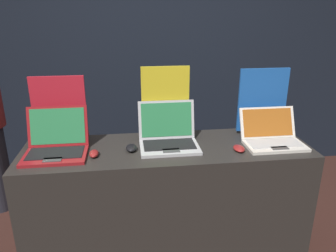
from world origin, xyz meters
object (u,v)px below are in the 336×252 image
(laptop_front, at_px, (56,144))
(laptop_back, at_px, (272,136))
(mouse_front, at_px, (94,154))
(mouse_back, at_px, (239,148))
(promo_stand_middle, at_px, (165,104))
(promo_stand_back, at_px, (262,103))
(laptop_middle, at_px, (168,136))
(promo_stand_front, at_px, (60,111))
(mouse_middle, at_px, (131,148))

(laptop_front, xyz_separation_m, laptop_back, (1.44, -0.03, -0.01))
(mouse_front, relative_size, laptop_back, 0.26)
(laptop_back, xyz_separation_m, mouse_back, (-0.26, -0.09, -0.04))
(promo_stand_middle, distance_m, promo_stand_back, 0.71)
(laptop_middle, bearing_deg, promo_stand_back, 11.77)
(mouse_back, bearing_deg, laptop_back, 18.13)
(promo_stand_middle, xyz_separation_m, mouse_back, (0.45, -0.32, -0.23))
(promo_stand_front, xyz_separation_m, promo_stand_middle, (0.73, -0.01, 0.03))
(laptop_back, bearing_deg, laptop_front, 178.92)
(laptop_front, distance_m, laptop_back, 1.44)
(mouse_back, bearing_deg, mouse_middle, 172.62)
(laptop_front, bearing_deg, laptop_middle, 3.14)
(promo_stand_middle, bearing_deg, mouse_middle, -138.32)
(laptop_front, distance_m, laptop_middle, 0.73)
(promo_stand_front, relative_size, promo_stand_middle, 0.90)
(laptop_front, distance_m, promo_stand_middle, 0.78)
(promo_stand_middle, distance_m, mouse_back, 0.59)
(laptop_front, height_order, mouse_back, laptop_front)
(laptop_front, relative_size, mouse_middle, 3.53)
(promo_stand_front, xyz_separation_m, laptop_middle, (0.73, -0.18, -0.15))
(laptop_middle, relative_size, mouse_middle, 3.55)
(laptop_middle, xyz_separation_m, mouse_middle, (-0.25, -0.06, -0.05))
(laptop_back, distance_m, mouse_back, 0.28)
(laptop_front, xyz_separation_m, promo_stand_back, (1.44, 0.19, 0.17))
(laptop_front, height_order, mouse_middle, laptop_front)
(mouse_front, bearing_deg, promo_stand_front, 129.08)
(mouse_middle, distance_m, promo_stand_back, 1.01)
(laptop_middle, height_order, mouse_back, laptop_middle)
(mouse_front, distance_m, laptop_middle, 0.51)
(mouse_front, height_order, promo_stand_back, promo_stand_back)
(promo_stand_middle, bearing_deg, laptop_back, -17.99)
(mouse_back, xyz_separation_m, promo_stand_back, (0.26, 0.30, 0.22))
(mouse_front, distance_m, promo_stand_back, 1.25)
(laptop_front, relative_size, mouse_front, 3.74)
(promo_stand_front, bearing_deg, mouse_middle, -26.56)
(promo_stand_front, height_order, promo_stand_back, promo_stand_back)
(mouse_middle, height_order, promo_stand_middle, promo_stand_middle)
(mouse_middle, distance_m, laptop_back, 0.96)
(promo_stand_front, xyz_separation_m, mouse_back, (1.18, -0.33, -0.20))
(laptop_front, xyz_separation_m, mouse_middle, (0.48, -0.02, -0.05))
(laptop_back, bearing_deg, mouse_middle, 179.69)
(mouse_front, relative_size, mouse_middle, 0.94)
(mouse_middle, relative_size, promo_stand_back, 0.23)
(mouse_front, xyz_separation_m, promo_stand_front, (-0.24, 0.29, 0.20))
(laptop_middle, height_order, laptop_back, laptop_middle)
(mouse_front, relative_size, laptop_middle, 0.27)
(mouse_back, height_order, promo_stand_back, promo_stand_back)
(mouse_front, xyz_separation_m, laptop_back, (1.20, 0.05, 0.04))
(laptop_front, relative_size, laptop_back, 0.98)
(laptop_middle, distance_m, mouse_back, 0.48)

